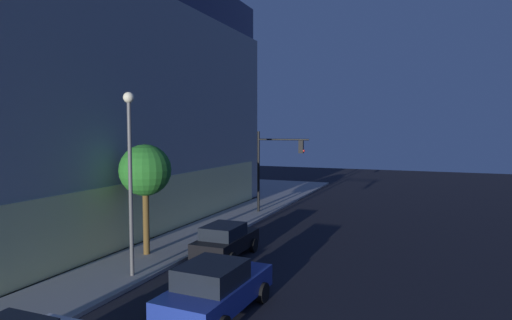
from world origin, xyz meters
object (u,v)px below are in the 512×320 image
object	(u,v)px
sidewalk_tree	(145,171)
car_black	(226,240)
traffic_light_far_corner	(274,160)
street_lamp_sidewalk	(130,160)
car_blue	(216,288)

from	to	relation	value
sidewalk_tree	car_black	world-z (taller)	sidewalk_tree
traffic_light_far_corner	street_lamp_sidewalk	distance (m)	14.85
sidewalk_tree	car_blue	world-z (taller)	sidewalk_tree
traffic_light_far_corner	sidewalk_tree	distance (m)	12.26
traffic_light_far_corner	street_lamp_sidewalk	xyz separation A→B (m)	(-14.80, 0.87, 0.91)
car_blue	car_black	world-z (taller)	car_blue
street_lamp_sidewalk	sidewalk_tree	bearing A→B (deg)	25.53
car_blue	car_black	size ratio (longest dim) A/B	1.16
traffic_light_far_corner	car_blue	world-z (taller)	traffic_light_far_corner
street_lamp_sidewalk	car_black	world-z (taller)	street_lamp_sidewalk
street_lamp_sidewalk	sidewalk_tree	world-z (taller)	street_lamp_sidewalk
sidewalk_tree	car_black	size ratio (longest dim) A/B	1.26
sidewalk_tree	car_black	xyz separation A→B (m)	(1.36, -3.54, -3.31)
car_blue	car_black	distance (m)	6.35
car_blue	traffic_light_far_corner	bearing A→B (deg)	13.14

